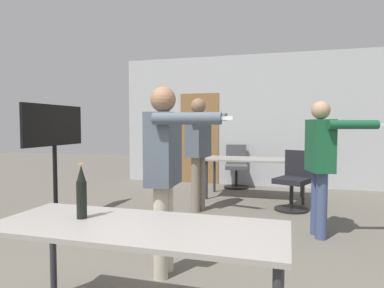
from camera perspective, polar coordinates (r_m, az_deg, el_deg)
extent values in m
cube|color=#B2B5B7|center=(7.66, 9.35, 3.89)|extent=(5.72, 0.10, 2.86)
cube|color=olive|center=(7.82, 1.24, 0.94)|extent=(0.90, 0.02, 2.05)
cube|color=gray|center=(2.19, -9.10, -13.53)|extent=(1.82, 0.71, 0.03)
cylinder|color=#2D2D33|center=(2.97, -22.14, -16.50)|extent=(0.05, 0.05, 0.69)
cylinder|color=#2D2D33|center=(2.41, 14.51, -21.20)|extent=(0.05, 0.05, 0.69)
cube|color=gray|center=(6.33, 10.47, -2.53)|extent=(1.78, 0.79, 0.03)
cylinder|color=#2D2D33|center=(6.18, 2.42, -6.01)|extent=(0.05, 0.05, 0.69)
cylinder|color=#2D2D33|center=(6.02, 18.05, -6.41)|extent=(0.05, 0.05, 0.69)
cylinder|color=#2D2D33|center=(6.83, 3.75, -5.12)|extent=(0.05, 0.05, 0.69)
cylinder|color=#2D2D33|center=(6.68, 17.84, -5.46)|extent=(0.05, 0.05, 0.69)
cube|color=black|center=(5.36, -21.71, -11.29)|extent=(0.44, 0.56, 0.03)
cylinder|color=black|center=(5.26, -21.83, -5.77)|extent=(0.06, 0.06, 1.01)
cube|color=black|center=(5.20, -22.01, 2.91)|extent=(0.04, 1.23, 0.58)
cube|color=#14331E|center=(5.21, -22.21, 2.91)|extent=(0.01, 1.13, 0.51)
cylinder|color=slate|center=(5.41, 1.49, -6.51)|extent=(0.13, 0.13, 0.84)
cylinder|color=slate|center=(5.25, 0.59, -6.81)|extent=(0.13, 0.13, 0.84)
cube|color=#4C5660|center=(5.26, 1.06, 1.47)|extent=(0.33, 0.47, 0.66)
sphere|color=#936B4C|center=(5.26, 1.06, 6.37)|extent=(0.23, 0.23, 0.23)
cylinder|color=#4C5660|center=(5.50, 2.34, 1.37)|extent=(0.10, 0.10, 0.58)
cylinder|color=#4C5660|center=(4.89, 2.61, 4.51)|extent=(0.58, 0.23, 0.10)
cube|color=white|center=(4.76, 6.06, 4.53)|extent=(0.12, 0.06, 0.03)
cylinder|color=#3D4C75|center=(4.49, 20.01, -9.15)|extent=(0.13, 0.13, 0.78)
cylinder|color=#3D4C75|center=(4.32, 20.77, -9.63)|extent=(0.13, 0.13, 0.78)
cube|color=#195633|center=(4.31, 20.57, -0.25)|extent=(0.33, 0.47, 0.62)
sphere|color=tan|center=(4.30, 20.68, 5.30)|extent=(0.22, 0.22, 0.22)
cylinder|color=#195633|center=(4.56, 19.49, -0.29)|extent=(0.10, 0.10, 0.53)
cylinder|color=#195633|center=(4.16, 25.30, 2.94)|extent=(0.54, 0.23, 0.10)
cube|color=white|center=(4.29, 28.93, 2.85)|extent=(0.13, 0.07, 0.03)
cylinder|color=beige|center=(3.22, -4.26, -13.62)|extent=(0.12, 0.12, 0.81)
cylinder|color=beige|center=(3.07, -5.26, -14.50)|extent=(0.12, 0.12, 0.81)
cube|color=#4C5660|center=(3.01, -4.81, -0.79)|extent=(0.24, 0.41, 0.64)
sphere|color=#936B4C|center=(3.01, -4.85, 7.40)|extent=(0.22, 0.22, 0.22)
cylinder|color=#4C5660|center=(3.25, -3.42, -0.76)|extent=(0.10, 0.10, 0.55)
cylinder|color=#4C5660|center=(2.69, -0.92, 4.29)|extent=(0.55, 0.12, 0.10)
cube|color=white|center=(2.63, 5.56, 4.29)|extent=(0.12, 0.04, 0.03)
cylinder|color=black|center=(5.67, 16.21, -10.40)|extent=(0.52, 0.52, 0.03)
cylinder|color=black|center=(5.62, 16.24, -8.29)|extent=(0.06, 0.06, 0.40)
cube|color=black|center=(5.58, 16.28, -5.90)|extent=(0.60, 0.60, 0.08)
cube|color=black|center=(5.78, 17.33, -3.10)|extent=(0.43, 0.23, 0.42)
cylinder|color=black|center=(7.37, 7.36, -7.13)|extent=(0.52, 0.52, 0.03)
cylinder|color=black|center=(7.34, 7.38, -5.58)|extent=(0.06, 0.06, 0.37)
cube|color=#4C4C51|center=(7.30, 7.39, -3.82)|extent=(0.53, 0.53, 0.08)
cube|color=#4C4C51|center=(7.54, 7.36, -1.69)|extent=(0.44, 0.13, 0.42)
cylinder|color=black|center=(2.39, -17.92, -8.87)|extent=(0.07, 0.07, 0.24)
cone|color=black|center=(2.36, -17.99, -4.67)|extent=(0.06, 0.06, 0.11)
cylinder|color=gold|center=(2.35, -18.02, -3.25)|extent=(0.03, 0.03, 0.01)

